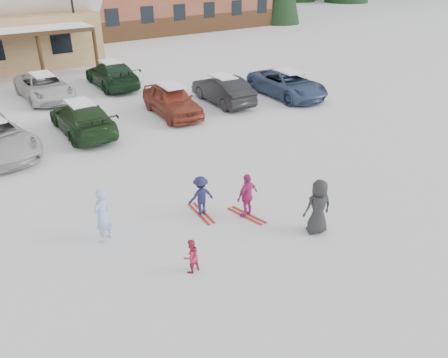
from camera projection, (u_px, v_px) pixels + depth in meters
ground at (235, 223)px, 13.15m from camera, size 160.00×160.00×0.00m
lamp_post at (73, 11)px, 30.45m from camera, size 0.50×0.25×6.66m
adult_skier at (102, 215)px, 12.02m from camera, size 0.71×0.65×1.64m
toddler_red at (191, 256)px, 10.96m from camera, size 0.50×0.41×0.94m
child_navy at (201, 196)px, 13.35m from camera, size 0.88×0.55×1.29m
skis_child_navy at (201, 213)px, 13.64m from camera, size 0.33×1.41×0.03m
child_magenta at (247, 196)px, 13.21m from camera, size 0.90×0.50×1.44m
skis_child_magenta at (247, 215)px, 13.53m from camera, size 0.46×1.41×0.03m
bystander_dark at (318, 207)px, 12.39m from camera, size 0.93×0.73×1.67m
parked_car_3 at (82, 118)px, 19.51m from camera, size 2.13×4.96×1.42m
parked_car_4 at (172, 100)px, 21.76m from camera, size 2.19×4.61×1.52m
parked_car_5 at (223, 90)px, 23.52m from camera, size 1.85×4.55×1.47m
parked_car_6 at (287, 84)px, 24.68m from camera, size 2.67×5.31×1.44m
parked_car_10 at (44, 87)px, 24.23m from camera, size 2.37×5.05×1.39m
parked_car_11 at (112, 74)px, 26.46m from camera, size 2.44×5.36×1.52m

